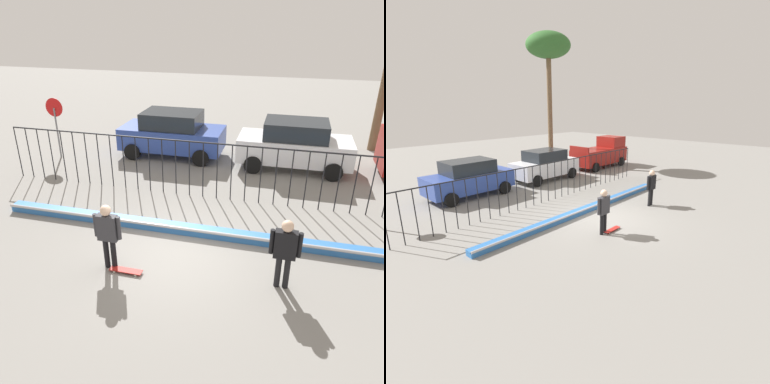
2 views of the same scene
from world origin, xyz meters
TOP-DOWN VIEW (x-y plane):
  - ground_plane at (0.00, 0.00)m, footprint 60.00×60.00m
  - bowl_coping_ledge at (0.00, 1.05)m, footprint 11.00×0.40m
  - perimeter_fence at (0.00, 3.45)m, footprint 14.04×0.04m
  - skateboarder at (-1.26, -0.95)m, footprint 0.68×0.26m
  - skateboard at (-0.83, -1.05)m, footprint 0.80×0.20m
  - camera_operator at (2.78, -0.64)m, footprint 0.69×0.26m
  - parked_car_blue at (-2.19, 7.07)m, footprint 4.30×2.12m
  - parked_car_white at (2.84, 6.87)m, footprint 4.30×2.12m
  - stop_sign at (-6.74, 5.66)m, footprint 0.76×0.07m

SIDE VIEW (x-z plane):
  - ground_plane at x=0.00m, z-range 0.00..0.00m
  - skateboard at x=-0.83m, z-range 0.02..0.10m
  - bowl_coping_ledge at x=0.00m, z-range -0.01..0.25m
  - parked_car_blue at x=-2.19m, z-range 0.02..1.92m
  - parked_car_white at x=2.84m, z-range 0.02..1.92m
  - skateboarder at x=-1.26m, z-range 0.17..1.86m
  - camera_operator at x=2.78m, z-range 0.17..1.88m
  - perimeter_fence at x=0.00m, z-range 0.21..2.13m
  - stop_sign at x=-6.74m, z-range 0.37..2.87m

